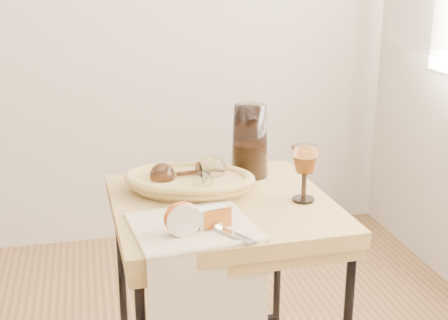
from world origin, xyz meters
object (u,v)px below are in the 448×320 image
object	(u,v)px
bread_basket	(189,183)
wine_goblet	(304,174)
apple_half	(182,218)
pitcher	(250,141)
side_table	(222,320)
tea_towel	(193,226)
goblet_lying_a	(178,174)
goblet_lying_b	(207,174)
table_knife	(219,227)

from	to	relation	value
bread_basket	wine_goblet	bearing A→B (deg)	-7.09
apple_half	pitcher	bearing A→B (deg)	49.27
wine_goblet	apple_half	size ratio (longest dim) A/B	1.80
side_table	wine_goblet	world-z (taller)	wine_goblet
tea_towel	goblet_lying_a	bearing A→B (deg)	82.10
goblet_lying_a	bread_basket	bearing A→B (deg)	146.66
side_table	goblet_lying_b	xyz separation A→B (m)	(-0.03, 0.07, 0.42)
side_table	pitcher	bearing A→B (deg)	56.00
bread_basket	pitcher	distance (m)	0.24
goblet_lying_b	wine_goblet	size ratio (longest dim) A/B	0.87
goblet_lying_b	table_knife	size ratio (longest dim) A/B	0.65
tea_towel	wine_goblet	distance (m)	0.34
tea_towel	pitcher	size ratio (longest dim) A/B	1.11
apple_half	table_knife	distance (m)	0.09
pitcher	apple_half	bearing A→B (deg)	-147.31
side_table	pitcher	world-z (taller)	pitcher
bread_basket	goblet_lying_a	bearing A→B (deg)	172.55
pitcher	wine_goblet	xyz separation A→B (m)	(0.09, -0.23, -0.03)
table_knife	side_table	bearing A→B (deg)	133.44
tea_towel	pitcher	distance (m)	0.43
pitcher	goblet_lying_a	bearing A→B (deg)	177.19
goblet_lying_a	pitcher	xyz separation A→B (m)	(0.23, 0.08, 0.06)
pitcher	apple_half	xyz separation A→B (m)	(-0.26, -0.38, -0.06)
tea_towel	apple_half	size ratio (longest dim) A/B	3.32
side_table	goblet_lying_a	bearing A→B (deg)	134.22
goblet_lying_a	pitcher	size ratio (longest dim) A/B	0.46
goblet_lying_a	side_table	bearing A→B (deg)	127.44
goblet_lying_a	wine_goblet	size ratio (longest dim) A/B	0.76
table_knife	apple_half	bearing A→B (deg)	-122.09
goblet_lying_a	goblet_lying_b	size ratio (longest dim) A/B	0.88
goblet_lying_a	apple_half	bearing A→B (deg)	75.88
tea_towel	apple_half	bearing A→B (deg)	-135.72
side_table	table_knife	bearing A→B (deg)	-105.12
bread_basket	pitcher	size ratio (longest dim) A/B	1.26
side_table	apple_half	size ratio (longest dim) A/B	8.57
wine_goblet	apple_half	bearing A→B (deg)	-157.43
bread_basket	goblet_lying_a	xyz separation A→B (m)	(-0.03, 0.01, 0.02)
goblet_lying_a	tea_towel	bearing A→B (deg)	81.82
tea_towel	table_knife	world-z (taller)	table_knife
goblet_lying_b	apple_half	xyz separation A→B (m)	(-0.11, -0.27, -0.01)
wine_goblet	apple_half	distance (m)	0.38
goblet_lying_b	table_knife	world-z (taller)	goblet_lying_b
side_table	goblet_lying_a	size ratio (longest dim) A/B	6.29
tea_towel	bread_basket	size ratio (longest dim) A/B	0.88
goblet_lying_b	bread_basket	bearing A→B (deg)	92.43
tea_towel	apple_half	world-z (taller)	apple_half
goblet_lying_a	table_knife	size ratio (longest dim) A/B	0.57
goblet_lying_b	pitcher	bearing A→B (deg)	-28.71
side_table	goblet_lying_b	size ratio (longest dim) A/B	5.51
side_table	apple_half	bearing A→B (deg)	-125.68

